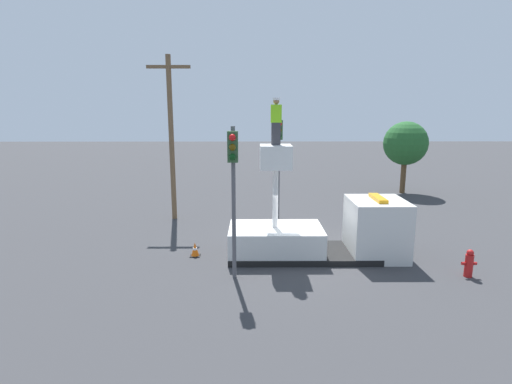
% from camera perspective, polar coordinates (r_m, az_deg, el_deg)
% --- Properties ---
extents(ground_plane, '(120.00, 120.00, 0.00)m').
position_cam_1_polar(ground_plane, '(16.31, 6.61, -9.05)').
color(ground_plane, '#38383A').
extents(bucket_truck, '(6.93, 2.39, 4.44)m').
position_cam_1_polar(bucket_truck, '(16.12, 9.52, -5.80)').
color(bucket_truck, black).
rests_on(bucket_truck, ground).
extents(worker, '(0.40, 0.26, 1.75)m').
position_cam_1_polar(worker, '(15.18, 2.88, 10.03)').
color(worker, '#38383D').
rests_on(worker, bucket_truck).
extents(traffic_light_pole, '(0.34, 0.57, 5.23)m').
position_cam_1_polar(traffic_light_pole, '(13.12, -3.28, 2.68)').
color(traffic_light_pole, '#515156').
rests_on(traffic_light_pole, ground).
extents(traffic_light_across, '(0.34, 0.57, 5.39)m').
position_cam_1_polar(traffic_light_across, '(20.78, 3.30, 6.29)').
color(traffic_light_across, '#515156').
rests_on(traffic_light_across, ground).
extents(fire_hydrant, '(0.52, 0.28, 1.00)m').
position_cam_1_polar(fire_hydrant, '(15.98, 28.14, -8.99)').
color(fire_hydrant, red).
rests_on(fire_hydrant, ground).
extents(traffic_cone_rear, '(0.40, 0.40, 0.57)m').
position_cam_1_polar(traffic_cone_rear, '(16.26, -8.70, -8.16)').
color(traffic_cone_rear, black).
rests_on(traffic_cone_rear, ground).
extents(tree_left_bg, '(3.01, 3.01, 5.00)m').
position_cam_1_polar(tree_left_bg, '(29.62, 20.59, 6.48)').
color(tree_left_bg, brown).
rests_on(tree_left_bg, ground).
extents(utility_pole, '(2.20, 0.26, 8.47)m').
position_cam_1_polar(utility_pole, '(21.31, -12.02, 8.20)').
color(utility_pole, brown).
rests_on(utility_pole, ground).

